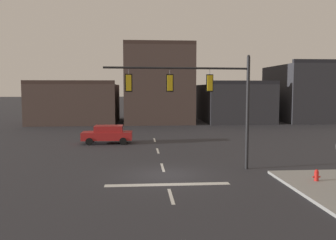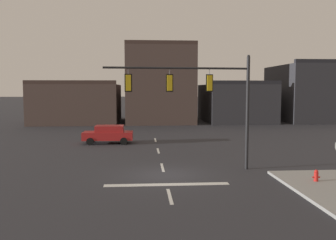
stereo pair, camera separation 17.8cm
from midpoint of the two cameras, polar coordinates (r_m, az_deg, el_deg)
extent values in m
plane|color=#2B2B30|center=(20.56, -0.75, -8.75)|extent=(400.00, 400.00, 0.00)
cube|color=silver|center=(18.63, -0.34, -10.19)|extent=(6.40, 0.50, 0.01)
cube|color=silver|center=(16.71, 0.17, -11.99)|extent=(0.16, 2.40, 0.01)
cube|color=silver|center=(22.51, -1.09, -7.53)|extent=(0.16, 2.40, 0.01)
cube|color=silver|center=(28.38, -1.82, -4.90)|extent=(0.16, 2.40, 0.01)
cube|color=silver|center=(34.30, -2.30, -3.18)|extent=(0.16, 2.40, 0.01)
cylinder|color=black|center=(22.15, 12.27, 0.97)|extent=(0.20, 0.20, 6.75)
cylinder|color=black|center=(20.98, 1.34, 8.24)|extent=(8.53, 0.75, 0.12)
sphere|color=black|center=(22.18, 12.44, 9.83)|extent=(0.18, 0.18, 0.18)
cylinder|color=#56565B|center=(21.38, 6.40, 7.52)|extent=(0.03, 0.03, 0.35)
cube|color=gold|center=(21.36, 6.38, 5.84)|extent=(0.32, 0.26, 0.90)
sphere|color=red|center=(21.49, 6.30, 6.59)|extent=(0.20, 0.20, 0.20)
sphere|color=#2D2314|center=(21.49, 6.29, 5.84)|extent=(0.20, 0.20, 0.20)
sphere|color=black|center=(21.48, 6.28, 5.09)|extent=(0.20, 0.20, 0.20)
cube|color=black|center=(21.34, 6.39, 5.84)|extent=(0.42, 0.06, 1.02)
cylinder|color=#56565B|center=(20.89, 0.05, 7.61)|extent=(0.03, 0.03, 0.35)
cube|color=gold|center=(20.87, 0.05, 5.89)|extent=(0.32, 0.26, 0.90)
sphere|color=red|center=(21.00, -0.01, 6.65)|extent=(0.20, 0.20, 0.20)
sphere|color=#2D2314|center=(21.00, -0.01, 5.89)|extent=(0.20, 0.20, 0.20)
sphere|color=black|center=(20.99, -0.01, 5.12)|extent=(0.20, 0.20, 0.20)
cube|color=black|center=(20.85, 0.05, 5.89)|extent=(0.42, 0.06, 1.02)
cylinder|color=#56565B|center=(20.66, -6.53, 7.60)|extent=(0.03, 0.03, 0.35)
cube|color=gold|center=(20.64, -6.51, 5.87)|extent=(0.32, 0.26, 0.90)
sphere|color=red|center=(20.78, -6.53, 6.64)|extent=(0.20, 0.20, 0.20)
sphere|color=#2D2314|center=(20.77, -6.53, 5.86)|extent=(0.20, 0.20, 0.20)
sphere|color=black|center=(20.77, -6.52, 5.09)|extent=(0.20, 0.20, 0.20)
cube|color=black|center=(20.62, -6.51, 5.87)|extent=(0.42, 0.06, 1.02)
cube|color=#A81E1E|center=(32.49, -9.77, -2.47)|extent=(4.42, 1.86, 0.70)
cube|color=#A81E1E|center=(32.40, -9.52, -1.36)|extent=(2.48, 1.63, 0.56)
cube|color=#2D3842|center=(32.49, -10.87, -1.40)|extent=(0.27, 1.52, 0.47)
cube|color=#2D3842|center=(32.31, -7.46, -1.39)|extent=(0.24, 1.52, 0.46)
cylinder|color=black|center=(31.90, -12.52, -3.34)|extent=(0.64, 0.23, 0.64)
cylinder|color=black|center=(33.56, -12.08, -2.93)|extent=(0.64, 0.23, 0.64)
cylinder|color=black|center=(31.59, -7.30, -3.35)|extent=(0.64, 0.23, 0.64)
cylinder|color=black|center=(33.27, -7.12, -2.92)|extent=(0.64, 0.23, 0.64)
sphere|color=silver|center=(32.22, -13.74, -2.51)|extent=(0.16, 0.16, 0.16)
sphere|color=silver|center=(33.35, -13.40, -2.26)|extent=(0.16, 0.16, 0.16)
cube|color=maroon|center=(32.33, -5.92, -2.32)|extent=(0.06, 1.37, 0.12)
cylinder|color=red|center=(20.19, 22.23, -8.43)|extent=(0.22, 0.22, 0.55)
cylinder|color=red|center=(20.26, 22.21, -9.19)|extent=(0.30, 0.30, 0.10)
sphere|color=red|center=(20.12, 22.26, -7.53)|extent=(0.20, 0.20, 0.20)
cylinder|color=red|center=(20.12, 21.85, -8.39)|extent=(0.10, 0.08, 0.08)
cylinder|color=red|center=(20.25, 22.62, -8.33)|extent=(0.10, 0.08, 0.08)
cube|color=#473833|center=(53.45, -14.45, 2.53)|extent=(11.79, 10.97, 5.45)
cube|color=#3A2B26|center=(48.31, -15.59, 5.79)|extent=(11.79, 0.60, 0.50)
cube|color=#473833|center=(53.45, -1.74, 5.47)|extent=(9.54, 12.52, 10.63)
cube|color=#3A2B26|center=(47.87, -1.40, 12.20)|extent=(9.54, 0.60, 0.50)
cube|color=#2D2D33|center=(55.22, 10.22, 2.69)|extent=(9.37, 12.47, 5.46)
cube|color=black|center=(49.46, 12.03, 5.85)|extent=(9.37, 0.60, 0.50)
cube|color=#2D2D33|center=(58.76, 20.23, 4.00)|extent=(7.92, 12.50, 8.34)
cube|color=black|center=(53.53, 23.07, 8.58)|extent=(7.92, 0.60, 0.50)
camera|label=1|loc=(0.09, -90.22, -0.02)|focal=38.44mm
camera|label=2|loc=(0.09, 89.78, 0.02)|focal=38.44mm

